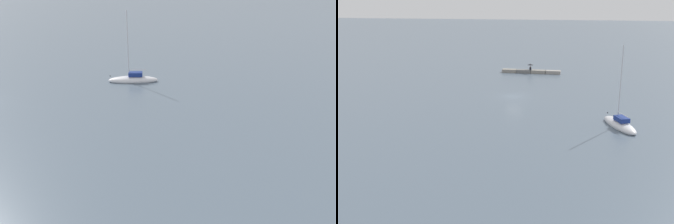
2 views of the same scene
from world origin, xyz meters
TOP-DOWN VIEW (x-y plane):
  - ground_plane at (0.00, 0.00)m, footprint 500.00×500.00m
  - seawall_pier at (-0.00, -21.12)m, footprint 12.25×1.48m
  - person_seated_dark_left at (0.15, -21.04)m, footprint 0.48×0.66m
  - umbrella_open_black at (0.17, -21.17)m, footprint 1.29×1.29m
  - sailboat_white_mid at (-15.21, 12.94)m, footprint 4.64×7.13m

SIDE VIEW (x-z plane):
  - ground_plane at x=0.00m, z-range 0.00..0.00m
  - seawall_pier at x=0.00m, z-range 0.00..0.68m
  - sailboat_white_mid at x=-15.21m, z-range -4.72..5.41m
  - person_seated_dark_left at x=0.15m, z-range 0.57..1.30m
  - umbrella_open_black at x=0.17m, z-range 1.15..2.43m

